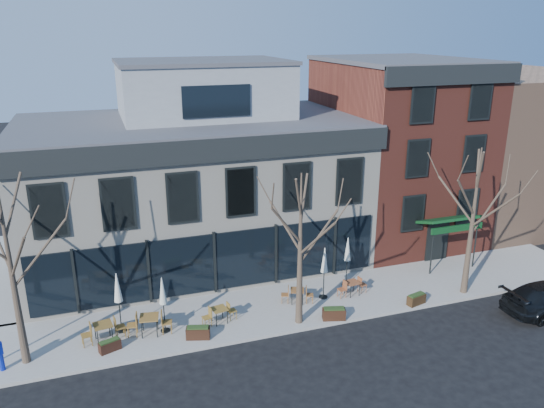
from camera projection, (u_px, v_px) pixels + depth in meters
name	position (u px, v px, depth m)	size (l,w,h in m)	color
ground	(216.00, 296.00, 26.84)	(120.00, 120.00, 0.00)	black
sidewalk_front	(290.00, 304.00, 25.88)	(33.50, 4.70, 0.15)	gray
corner_building	(194.00, 180.00, 29.92)	(18.39, 10.39, 11.10)	beige
red_brick_building	(396.00, 149.00, 33.48)	(8.20, 11.78, 11.18)	maroon
bg_building	(511.00, 145.00, 37.64)	(12.00, 12.00, 10.00)	#8C664C
tree_corner	(11.00, 269.00, 20.03)	(3.93, 3.98, 7.92)	#382B21
tree_mid	(300.00, 248.00, 23.05)	(3.50, 3.55, 7.04)	#382B21
tree_right	(473.00, 220.00, 25.72)	(3.72, 3.77, 7.48)	#382B21
call_box	(0.00, 354.00, 20.59)	(0.28, 0.27, 1.34)	#0C20A2
cafe_set_0	(103.00, 330.00, 22.58)	(1.92, 0.86, 0.99)	brown
cafe_set_1	(150.00, 323.00, 23.08)	(2.04, 0.92, 1.05)	brown
cafe_set_2	(219.00, 314.00, 24.02)	(1.70, 0.77, 0.87)	brown
cafe_set_3	(297.00, 294.00, 25.77)	(1.65, 0.93, 0.85)	brown
cafe_set_5	(352.00, 287.00, 26.53)	(1.66, 0.73, 0.86)	brown
umbrella_0	(118.00, 291.00, 22.86)	(0.45, 0.45, 2.80)	black
umbrella_1	(163.00, 294.00, 22.88)	(0.42, 0.42, 2.62)	black
umbrella_3	(324.00, 263.00, 25.78)	(0.43, 0.43, 2.68)	black
umbrella_4	(348.00, 252.00, 27.09)	(0.42, 0.42, 2.65)	black
planter_0	(110.00, 345.00, 21.97)	(0.96, 0.64, 0.50)	black
planter_1	(198.00, 332.00, 22.84)	(1.09, 0.68, 0.57)	black
planter_2	(334.00, 314.00, 24.33)	(1.12, 0.68, 0.59)	black
planter_3	(416.00, 299.00, 25.68)	(1.02, 0.61, 0.54)	#312010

